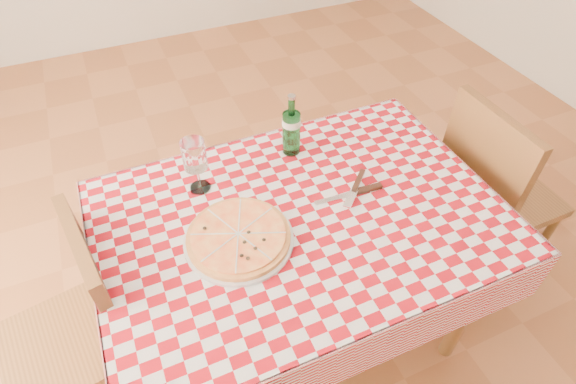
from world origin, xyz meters
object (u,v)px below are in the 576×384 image
(chair_far, at_px, (82,321))
(wine_glass, at_px, (196,166))
(chair_near, at_px, (490,187))
(water_bottle, at_px, (291,125))
(dining_table, at_px, (300,235))
(pizza_plate, at_px, (239,236))

(chair_far, bearing_deg, wine_glass, -169.96)
(chair_far, xyz_separation_m, wine_glass, (0.49, 0.18, 0.36))
(chair_near, xyz_separation_m, water_bottle, (-0.78, 0.29, 0.35))
(dining_table, xyz_separation_m, wine_glass, (-0.26, 0.25, 0.20))
(chair_near, bearing_deg, pizza_plate, -178.47)
(pizza_plate, bearing_deg, chair_far, 170.01)
(dining_table, height_order, chair_far, chair_far)
(chair_far, bearing_deg, water_bottle, -174.73)
(wine_glass, bearing_deg, water_bottle, 8.60)
(chair_near, bearing_deg, chair_far, 177.65)
(pizza_plate, bearing_deg, dining_table, 5.04)
(chair_near, xyz_separation_m, pizza_plate, (-1.10, -0.03, 0.25))
(pizza_plate, xyz_separation_m, wine_glass, (-0.05, 0.27, 0.08))
(dining_table, relative_size, water_bottle, 4.95)
(dining_table, relative_size, chair_far, 1.39)
(water_bottle, bearing_deg, chair_far, -164.70)
(chair_near, relative_size, chair_far, 1.06)
(dining_table, distance_m, water_bottle, 0.39)
(chair_far, bearing_deg, chair_near, 167.88)
(wine_glass, bearing_deg, chair_near, -11.73)
(pizza_plate, bearing_deg, chair_near, 1.80)
(water_bottle, relative_size, wine_glass, 1.21)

